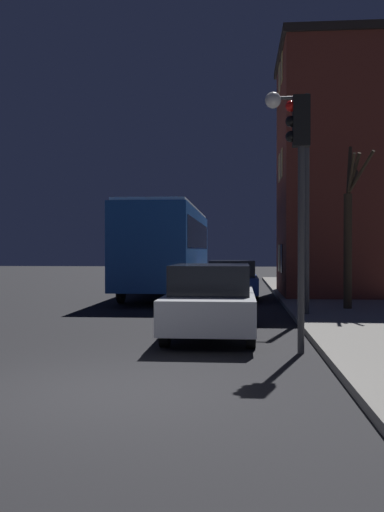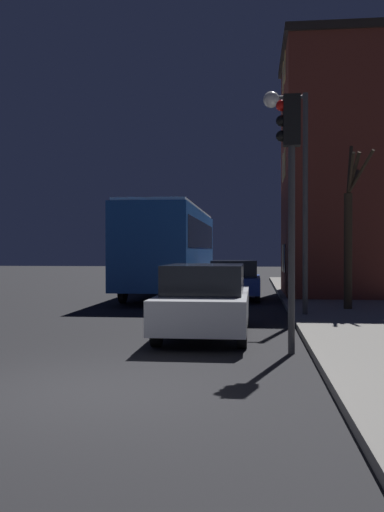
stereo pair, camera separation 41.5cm
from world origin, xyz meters
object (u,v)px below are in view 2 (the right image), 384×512
Objects in this scene: bare_tree at (349,229)px; car_mid_lane at (235,280)px; streetlamp at (291,158)px; car_near_lane at (206,300)px; traffic_light at (290,169)px; bus at (172,244)px.

bare_tree is 1.26× the size of car_mid_lane.
bare_tree is at bearing 41.91° from streetlamp.
traffic_light is at bearing -49.08° from car_near_lane.
car_mid_lane is (-1.35, 11.08, -2.52)m from traffic_light.
bus reaches higher than car_mid_lane.
streetlamp is 1.28× the size of car_near_lane.
streetlamp is at bearing 86.18° from traffic_light.
bus reaches higher than car_near_lane.
car_near_lane is at bearing -78.08° from bus.
car_near_lane is 1.21× the size of car_mid_lane.
bus is 2.44× the size of car_near_lane.
bare_tree is at bearing -45.63° from bus.
car_mid_lane is at bearing 96.97° from traffic_light.
bus is (-4.03, 13.11, -1.16)m from traffic_light.
streetlamp reaches higher than car_mid_lane.
traffic_light is 7.18m from bare_tree.
car_near_lane is at bearing -127.84° from bare_tree.
streetlamp reaches higher than bare_tree.
bare_tree reaches higher than car_mid_lane.
car_near_lane is (2.36, -11.19, -1.33)m from bus.
streetlamp is 9.30m from bus.
bare_tree is 6.42m from car_near_lane.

